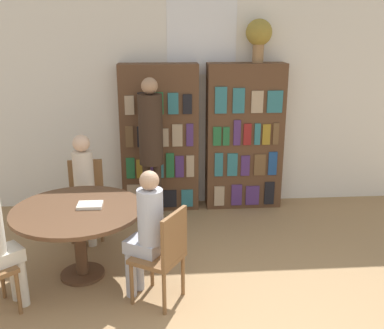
{
  "coord_description": "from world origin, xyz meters",
  "views": [
    {
      "loc": [
        -0.57,
        -2.49,
        2.44
      ],
      "look_at": [
        -0.24,
        1.92,
        1.05
      ],
      "focal_mm": 42.0,
      "sensor_mm": 36.0,
      "label": 1
    }
  ],
  "objects_px": {
    "reading_table": "(78,219)",
    "seated_reader_left": "(84,183)",
    "chair_left_side": "(86,194)",
    "bookshelf_right": "(244,137)",
    "bookshelf_left": "(160,139)",
    "librarian_standing": "(151,137)",
    "flower_vase": "(259,35)",
    "chair_far_side": "(164,252)",
    "seated_reader_right": "(146,229)"
  },
  "relations": [
    {
      "from": "chair_left_side",
      "to": "seated_reader_right",
      "type": "bearing_deg",
      "value": 113.9
    },
    {
      "from": "bookshelf_right",
      "to": "chair_left_side",
      "type": "bearing_deg",
      "value": -159.35
    },
    {
      "from": "bookshelf_left",
      "to": "librarian_standing",
      "type": "xyz_separation_m",
      "value": [
        -0.1,
        -0.5,
        0.16
      ]
    },
    {
      "from": "flower_vase",
      "to": "seated_reader_right",
      "type": "xyz_separation_m",
      "value": [
        -1.42,
        -2.15,
        -1.61
      ]
    },
    {
      "from": "seated_reader_left",
      "to": "flower_vase",
      "type": "bearing_deg",
      "value": -160.48
    },
    {
      "from": "chair_left_side",
      "to": "seated_reader_right",
      "type": "distance_m",
      "value": 1.58
    },
    {
      "from": "reading_table",
      "to": "chair_left_side",
      "type": "height_order",
      "value": "chair_left_side"
    },
    {
      "from": "bookshelf_right",
      "to": "chair_left_side",
      "type": "distance_m",
      "value": 2.22
    },
    {
      "from": "bookshelf_right",
      "to": "reading_table",
      "type": "bearing_deg",
      "value": -138.36
    },
    {
      "from": "flower_vase",
      "to": "seated_reader_right",
      "type": "distance_m",
      "value": 3.04
    },
    {
      "from": "seated_reader_right",
      "to": "librarian_standing",
      "type": "height_order",
      "value": "librarian_standing"
    },
    {
      "from": "flower_vase",
      "to": "chair_left_side",
      "type": "bearing_deg",
      "value": -160.47
    },
    {
      "from": "chair_far_side",
      "to": "seated_reader_left",
      "type": "bearing_deg",
      "value": 66.06
    },
    {
      "from": "flower_vase",
      "to": "librarian_standing",
      "type": "bearing_deg",
      "value": -159.94
    },
    {
      "from": "librarian_standing",
      "to": "flower_vase",
      "type": "bearing_deg",
      "value": 20.06
    },
    {
      "from": "chair_left_side",
      "to": "seated_reader_left",
      "type": "bearing_deg",
      "value": 90.0
    },
    {
      "from": "bookshelf_right",
      "to": "flower_vase",
      "type": "xyz_separation_m",
      "value": [
        0.14,
        0.0,
        1.33
      ]
    },
    {
      "from": "flower_vase",
      "to": "seated_reader_left",
      "type": "xyz_separation_m",
      "value": [
        -2.15,
        -0.95,
        -1.59
      ]
    },
    {
      "from": "reading_table",
      "to": "seated_reader_right",
      "type": "relative_size",
      "value": 1.02
    },
    {
      "from": "bookshelf_left",
      "to": "seated_reader_left",
      "type": "height_order",
      "value": "bookshelf_left"
    },
    {
      "from": "flower_vase",
      "to": "chair_far_side",
      "type": "height_order",
      "value": "flower_vase"
    },
    {
      "from": "bookshelf_left",
      "to": "chair_left_side",
      "type": "height_order",
      "value": "bookshelf_left"
    },
    {
      "from": "bookshelf_right",
      "to": "chair_left_side",
      "type": "xyz_separation_m",
      "value": [
        -2.03,
        -0.76,
        -0.47
      ]
    },
    {
      "from": "flower_vase",
      "to": "chair_left_side",
      "type": "distance_m",
      "value": 2.92
    },
    {
      "from": "seated_reader_left",
      "to": "librarian_standing",
      "type": "height_order",
      "value": "librarian_standing"
    },
    {
      "from": "bookshelf_right",
      "to": "flower_vase",
      "type": "relative_size",
      "value": 3.61
    },
    {
      "from": "chair_far_side",
      "to": "seated_reader_left",
      "type": "height_order",
      "value": "seated_reader_left"
    },
    {
      "from": "bookshelf_right",
      "to": "librarian_standing",
      "type": "height_order",
      "value": "bookshelf_right"
    },
    {
      "from": "seated_reader_left",
      "to": "librarian_standing",
      "type": "xyz_separation_m",
      "value": [
        0.77,
        0.45,
        0.42
      ]
    },
    {
      "from": "reading_table",
      "to": "seated_reader_left",
      "type": "height_order",
      "value": "seated_reader_left"
    },
    {
      "from": "bookshelf_left",
      "to": "chair_left_side",
      "type": "distance_m",
      "value": 1.26
    },
    {
      "from": "flower_vase",
      "to": "chair_far_side",
      "type": "distance_m",
      "value": 3.15
    },
    {
      "from": "chair_left_side",
      "to": "seated_reader_left",
      "type": "xyz_separation_m",
      "value": [
        0.01,
        -0.18,
        0.21
      ]
    },
    {
      "from": "flower_vase",
      "to": "chair_far_side",
      "type": "bearing_deg",
      "value": -119.28
    },
    {
      "from": "flower_vase",
      "to": "reading_table",
      "type": "relative_size",
      "value": 0.43
    },
    {
      "from": "chair_far_side",
      "to": "reading_table",
      "type": "bearing_deg",
      "value": 90.0
    },
    {
      "from": "bookshelf_left",
      "to": "bookshelf_right",
      "type": "bearing_deg",
      "value": 0.01
    },
    {
      "from": "seated_reader_right",
      "to": "bookshelf_right",
      "type": "bearing_deg",
      "value": 0.83
    },
    {
      "from": "bookshelf_left",
      "to": "reading_table",
      "type": "bearing_deg",
      "value": -115.02
    },
    {
      "from": "flower_vase",
      "to": "reading_table",
      "type": "distance_m",
      "value": 3.2
    },
    {
      "from": "reading_table",
      "to": "librarian_standing",
      "type": "xyz_separation_m",
      "value": [
        0.71,
        1.23,
        0.51
      ]
    },
    {
      "from": "bookshelf_left",
      "to": "seated_reader_left",
      "type": "relative_size",
      "value": 1.55
    },
    {
      "from": "reading_table",
      "to": "seated_reader_left",
      "type": "bearing_deg",
      "value": 94.35
    },
    {
      "from": "chair_far_side",
      "to": "chair_left_side",
      "type": "bearing_deg",
      "value": 63.0
    },
    {
      "from": "bookshelf_left",
      "to": "flower_vase",
      "type": "xyz_separation_m",
      "value": [
        1.28,
        0.0,
        1.33
      ]
    },
    {
      "from": "seated_reader_left",
      "to": "librarian_standing",
      "type": "bearing_deg",
      "value": -154.11
    },
    {
      "from": "chair_far_side",
      "to": "seated_reader_left",
      "type": "distance_m",
      "value": 1.59
    },
    {
      "from": "chair_left_side",
      "to": "seated_reader_left",
      "type": "height_order",
      "value": "seated_reader_left"
    },
    {
      "from": "bookshelf_right",
      "to": "seated_reader_left",
      "type": "relative_size",
      "value": 1.55
    },
    {
      "from": "flower_vase",
      "to": "reading_table",
      "type": "bearing_deg",
      "value": -140.25
    }
  ]
}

